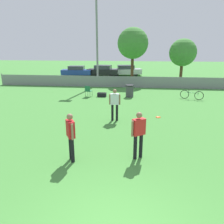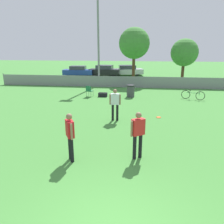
{
  "view_description": "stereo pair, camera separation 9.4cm",
  "coord_description": "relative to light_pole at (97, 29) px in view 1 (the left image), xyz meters",
  "views": [
    {
      "loc": [
        0.32,
        -3.67,
        3.89
      ],
      "look_at": [
        -0.76,
        5.78,
        1.05
      ],
      "focal_mm": 35.0,
      "sensor_mm": 36.0,
      "label": 1
    },
    {
      "loc": [
        0.41,
        -3.66,
        3.89
      ],
      "look_at": [
        -0.76,
        5.78,
        1.05
      ],
      "focal_mm": 35.0,
      "sensor_mm": 36.0,
      "label": 2
    }
  ],
  "objects": [
    {
      "name": "gear_bag_sideline",
      "position": [
        1.28,
        -5.34,
        -5.39
      ],
      "size": [
        0.71,
        0.39,
        0.34
      ],
      "color": "black",
      "rests_on": "ground_plane"
    },
    {
      "name": "frisbee_disc",
      "position": [
        5.36,
        -10.37,
        -5.53
      ],
      "size": [
        0.28,
        0.28,
        0.03
      ],
      "color": "#E5591E",
      "rests_on": "ground_plane"
    },
    {
      "name": "bicycle_sideline",
      "position": [
        8.32,
        -5.48,
        -5.2
      ],
      "size": [
        1.66,
        0.66,
        0.72
      ],
      "rotation": [
        0.0,
        0.0,
        -0.33
      ],
      "color": "black",
      "rests_on": "ground_plane"
    },
    {
      "name": "light_pole",
      "position": [
        0.0,
        0.0,
        0.0
      ],
      "size": [
        0.9,
        0.36,
        9.54
      ],
      "color": "gray",
      "rests_on": "ground_plane"
    },
    {
      "name": "parked_car_dark",
      "position": [
        -0.66,
        7.94,
        -4.83
      ],
      "size": [
        4.39,
        2.09,
        1.46
      ],
      "rotation": [
        0.0,
        0.0,
        -0.08
      ],
      "color": "black",
      "rests_on": "ground_plane"
    },
    {
      "name": "player_receiver_white",
      "position": [
        2.93,
        -11.2,
        -4.52
      ],
      "size": [
        0.61,
        0.25,
        1.75
      ],
      "rotation": [
        0.0,
        0.0,
        0.06
      ],
      "color": "black",
      "rests_on": "ground_plane"
    },
    {
      "name": "parked_car_blue",
      "position": [
        -4.3,
        7.38,
        -4.88
      ],
      "size": [
        4.18,
        1.94,
        1.37
      ],
      "rotation": [
        0.0,
        0.0,
        0.07
      ],
      "color": "black",
      "rests_on": "ground_plane"
    },
    {
      "name": "player_defender_red",
      "position": [
        1.87,
        -15.76,
        -4.52
      ],
      "size": [
        0.42,
        0.54,
        1.75
      ],
      "rotation": [
        0.0,
        0.0,
        -1.05
      ],
      "color": "black",
      "rests_on": "ground_plane"
    },
    {
      "name": "parked_car_silver",
      "position": [
        2.45,
        8.76,
        -4.85
      ],
      "size": [
        4.64,
        2.51,
        1.43
      ],
      "rotation": [
        0.0,
        0.0,
        0.19
      ],
      "color": "black",
      "rests_on": "ground_plane"
    },
    {
      "name": "tree_near_pole",
      "position": [
        3.52,
        1.84,
        -1.31
      ],
      "size": [
        3.27,
        3.27,
        5.9
      ],
      "color": "#4C331E",
      "rests_on": "ground_plane"
    },
    {
      "name": "player_thrower_red",
      "position": [
        4.2,
        -15.31,
        -4.52
      ],
      "size": [
        0.51,
        0.44,
        1.75
      ],
      "rotation": [
        0.0,
        0.0,
        0.62
      ],
      "color": "black",
      "rests_on": "ground_plane"
    },
    {
      "name": "trash_bin",
      "position": [
        3.52,
        -5.15,
        -5.06
      ],
      "size": [
        0.65,
        0.65,
        0.96
      ],
      "color": "#3F3F44",
      "rests_on": "ground_plane"
    },
    {
      "name": "tree_far_right",
      "position": [
        8.96,
        2.82,
        -2.26
      ],
      "size": [
        2.94,
        2.94,
        4.77
      ],
      "color": "#4C331E",
      "rests_on": "ground_plane"
    },
    {
      "name": "folding_chair_sideline",
      "position": [
        0.19,
        -5.49,
        -5.02
      ],
      "size": [
        0.56,
        0.56,
        0.9
      ],
      "rotation": [
        0.0,
        0.0,
        2.88
      ],
      "color": "#333338",
      "rests_on": "ground_plane"
    },
    {
      "name": "fence_backline",
      "position": [
        3.76,
        -0.87,
        -5.0
      ],
      "size": [
        27.88,
        0.07,
        1.21
      ],
      "color": "gray",
      "rests_on": "ground_plane"
    }
  ]
}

